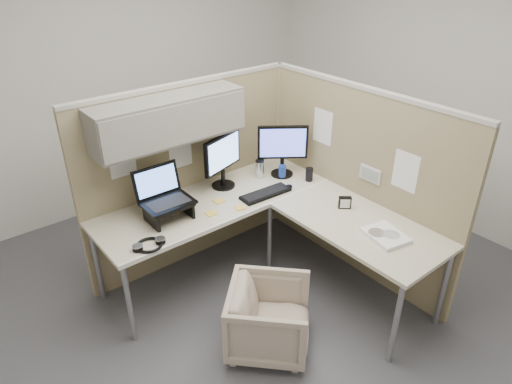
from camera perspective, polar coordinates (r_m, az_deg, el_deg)
ground at (r=3.88m, az=1.20°, el=-12.93°), size 4.50×4.50×0.00m
partition_back at (r=3.77m, az=-9.34°, el=5.15°), size 2.00×0.36×1.63m
partition_right at (r=3.93m, az=12.07°, el=1.38°), size 0.07×2.03×1.63m
desk at (r=3.62m, az=1.54°, el=-2.88°), size 2.00×1.98×0.73m
office_chair at (r=3.32m, az=1.66°, el=-15.15°), size 0.76×0.75×0.57m
monitor_left at (r=3.83m, az=-4.21°, el=4.37°), size 0.43×0.20×0.47m
monitor_right at (r=4.03m, az=3.34°, el=5.69°), size 0.37×0.29×0.47m
laptop_station at (r=3.50m, az=-11.24°, el=-1.03°), size 0.37×0.32×0.39m
keyboard at (r=3.80m, az=1.21°, el=-0.21°), size 0.45×0.17×0.02m
mouse at (r=3.90m, az=4.05°, el=0.61°), size 0.11×0.09×0.03m
travel_mug at (r=4.06m, az=0.47°, el=2.92°), size 0.08×0.08×0.17m
soda_can_green at (r=4.04m, az=6.67°, el=2.20°), size 0.07×0.07×0.12m
soda_can_silver at (r=4.07m, az=3.30°, el=2.54°), size 0.07×0.07×0.12m
sticky_note_c at (r=3.64m, az=-9.85°, el=-2.27°), size 0.10×0.10×0.01m
sticky_note_b at (r=3.62m, az=-1.97°, el=-1.96°), size 0.09×0.09×0.01m
sticky_note_d at (r=3.72m, az=-4.66°, el=-1.13°), size 0.08×0.08×0.01m
sticky_note_a at (r=3.56m, az=-5.66°, el=-2.67°), size 0.08×0.08×0.01m
headphones at (r=3.26m, az=-13.20°, el=-6.45°), size 0.23×0.21×0.03m
paper_stack at (r=3.40m, az=15.89°, el=-5.25°), size 0.29×0.34×0.03m
desk_clock at (r=3.66m, az=11.04°, el=-1.31°), size 0.10×0.09×0.10m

